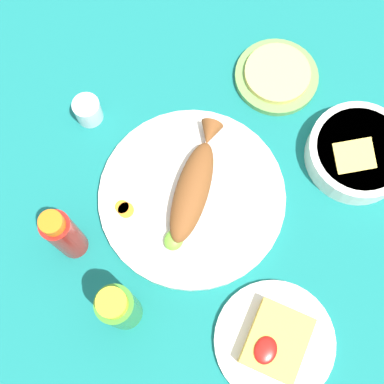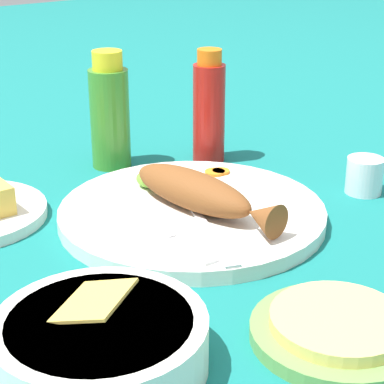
{
  "view_description": "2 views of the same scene",
  "coord_description": "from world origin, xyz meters",
  "px_view_note": "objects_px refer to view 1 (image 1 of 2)",
  "views": [
    {
      "loc": [
        0.25,
        0.11,
        0.92
      ],
      "look_at": [
        0.0,
        0.0,
        0.04
      ],
      "focal_mm": 50.0,
      "sensor_mm": 36.0,
      "label": 1
    },
    {
      "loc": [
        -0.63,
        0.48,
        0.37
      ],
      "look_at": [
        0.0,
        0.0,
        0.04
      ],
      "focal_mm": 65.0,
      "sensor_mm": 36.0,
      "label": 2
    }
  ],
  "objects_px": {
    "fried_fish": "(194,184)",
    "hot_sauce_bottle_red": "(64,235)",
    "main_plate": "(192,197)",
    "fork_far": "(240,185)",
    "hot_sauce_bottle_green": "(119,308)",
    "guacamole_bowl": "(358,153)",
    "tortilla_plate": "(276,77)",
    "fork_near": "(226,164)",
    "salt_cup": "(88,111)",
    "side_plate_fries": "(274,341)"
  },
  "relations": [
    {
      "from": "fried_fish",
      "to": "hot_sauce_bottle_red",
      "type": "distance_m",
      "value": 0.24
    },
    {
      "from": "main_plate",
      "to": "fork_far",
      "type": "xyz_separation_m",
      "value": [
        -0.05,
        0.07,
        0.01
      ]
    },
    {
      "from": "hot_sauce_bottle_green",
      "to": "guacamole_bowl",
      "type": "xyz_separation_m",
      "value": [
        -0.42,
        0.26,
        -0.05
      ]
    },
    {
      "from": "main_plate",
      "to": "tortilla_plate",
      "type": "distance_m",
      "value": 0.29
    },
    {
      "from": "guacamole_bowl",
      "to": "tortilla_plate",
      "type": "distance_m",
      "value": 0.21
    },
    {
      "from": "fork_near",
      "to": "salt_cup",
      "type": "relative_size",
      "value": 3.53
    },
    {
      "from": "salt_cup",
      "to": "tortilla_plate",
      "type": "xyz_separation_m",
      "value": [
        -0.22,
        0.29,
        -0.01
      ]
    },
    {
      "from": "fork_far",
      "to": "guacamole_bowl",
      "type": "relative_size",
      "value": 1.01
    },
    {
      "from": "hot_sauce_bottle_green",
      "to": "side_plate_fries",
      "type": "distance_m",
      "value": 0.26
    },
    {
      "from": "side_plate_fries",
      "to": "guacamole_bowl",
      "type": "xyz_separation_m",
      "value": [
        -0.37,
        0.02,
        0.02
      ]
    },
    {
      "from": "fork_near",
      "to": "guacamole_bowl",
      "type": "height_order",
      "value": "guacamole_bowl"
    },
    {
      "from": "hot_sauce_bottle_red",
      "to": "side_plate_fries",
      "type": "bearing_deg",
      "value": 88.29
    },
    {
      "from": "fork_near",
      "to": "guacamole_bowl",
      "type": "bearing_deg",
      "value": -39.98
    },
    {
      "from": "main_plate",
      "to": "fork_near",
      "type": "bearing_deg",
      "value": 157.86
    },
    {
      "from": "fork_far",
      "to": "side_plate_fries",
      "type": "height_order",
      "value": "fork_far"
    },
    {
      "from": "hot_sauce_bottle_green",
      "to": "guacamole_bowl",
      "type": "distance_m",
      "value": 0.5
    },
    {
      "from": "tortilla_plate",
      "to": "hot_sauce_bottle_red",
      "type": "bearing_deg",
      "value": -24.59
    },
    {
      "from": "guacamole_bowl",
      "to": "fried_fish",
      "type": "bearing_deg",
      "value": -53.9
    },
    {
      "from": "fork_near",
      "to": "hot_sauce_bottle_red",
      "type": "xyz_separation_m",
      "value": [
        0.24,
        -0.19,
        0.06
      ]
    },
    {
      "from": "fork_near",
      "to": "side_plate_fries",
      "type": "distance_m",
      "value": 0.32
    },
    {
      "from": "main_plate",
      "to": "fried_fish",
      "type": "relative_size",
      "value": 1.44
    },
    {
      "from": "fork_far",
      "to": "hot_sauce_bottle_green",
      "type": "relative_size",
      "value": 1.06
    },
    {
      "from": "fork_far",
      "to": "tortilla_plate",
      "type": "distance_m",
      "value": 0.24
    },
    {
      "from": "salt_cup",
      "to": "side_plate_fries",
      "type": "xyz_separation_m",
      "value": [
        0.24,
        0.47,
        -0.01
      ]
    },
    {
      "from": "side_plate_fries",
      "to": "tortilla_plate",
      "type": "bearing_deg",
      "value": -159.22
    },
    {
      "from": "hot_sauce_bottle_red",
      "to": "guacamole_bowl",
      "type": "height_order",
      "value": "hot_sauce_bottle_red"
    },
    {
      "from": "guacamole_bowl",
      "to": "main_plate",
      "type": "bearing_deg",
      "value": -51.61
    },
    {
      "from": "hot_sauce_bottle_red",
      "to": "salt_cup",
      "type": "distance_m",
      "value": 0.26
    },
    {
      "from": "fork_near",
      "to": "main_plate",
      "type": "bearing_deg",
      "value": 179.61
    },
    {
      "from": "hot_sauce_bottle_red",
      "to": "guacamole_bowl",
      "type": "xyz_separation_m",
      "value": [
        -0.35,
        0.4,
        -0.05
      ]
    },
    {
      "from": "hot_sauce_bottle_red",
      "to": "side_plate_fries",
      "type": "distance_m",
      "value": 0.39
    },
    {
      "from": "hot_sauce_bottle_green",
      "to": "tortilla_plate",
      "type": "height_order",
      "value": "hot_sauce_bottle_green"
    },
    {
      "from": "fork_near",
      "to": "hot_sauce_bottle_green",
      "type": "height_order",
      "value": "hot_sauce_bottle_green"
    },
    {
      "from": "salt_cup",
      "to": "side_plate_fries",
      "type": "bearing_deg",
      "value": 62.5
    },
    {
      "from": "fried_fish",
      "to": "hot_sauce_bottle_green",
      "type": "xyz_separation_m",
      "value": [
        0.24,
        -0.02,
        0.04
      ]
    },
    {
      "from": "main_plate",
      "to": "fried_fish",
      "type": "distance_m",
      "value": 0.03
    },
    {
      "from": "fork_near",
      "to": "side_plate_fries",
      "type": "bearing_deg",
      "value": -120.71
    },
    {
      "from": "salt_cup",
      "to": "side_plate_fries",
      "type": "height_order",
      "value": "salt_cup"
    },
    {
      "from": "main_plate",
      "to": "hot_sauce_bottle_red",
      "type": "bearing_deg",
      "value": -43.67
    },
    {
      "from": "fork_far",
      "to": "salt_cup",
      "type": "relative_size",
      "value": 3.7
    },
    {
      "from": "fried_fish",
      "to": "hot_sauce_bottle_red",
      "type": "height_order",
      "value": "hot_sauce_bottle_red"
    },
    {
      "from": "hot_sauce_bottle_red",
      "to": "tortilla_plate",
      "type": "distance_m",
      "value": 0.5
    },
    {
      "from": "salt_cup",
      "to": "tortilla_plate",
      "type": "distance_m",
      "value": 0.36
    },
    {
      "from": "tortilla_plate",
      "to": "fork_far",
      "type": "bearing_deg",
      "value": 4.85
    },
    {
      "from": "fork_far",
      "to": "hot_sauce_bottle_red",
      "type": "distance_m",
      "value": 0.32
    },
    {
      "from": "main_plate",
      "to": "guacamole_bowl",
      "type": "bearing_deg",
      "value": 128.39
    },
    {
      "from": "fork_far",
      "to": "tortilla_plate",
      "type": "bearing_deg",
      "value": 6.41
    },
    {
      "from": "side_plate_fries",
      "to": "hot_sauce_bottle_red",
      "type": "bearing_deg",
      "value": -91.71
    },
    {
      "from": "hot_sauce_bottle_red",
      "to": "salt_cup",
      "type": "height_order",
      "value": "hot_sauce_bottle_red"
    },
    {
      "from": "hot_sauce_bottle_red",
      "to": "hot_sauce_bottle_green",
      "type": "relative_size",
      "value": 0.98
    }
  ]
}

